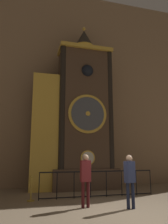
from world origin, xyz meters
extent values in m
plane|color=#847056|center=(0.00, 0.00, 0.00)|extent=(28.00, 28.00, 0.00)
cube|color=#997A5B|center=(0.00, 6.30, 6.16)|extent=(24.00, 0.30, 12.33)
cube|color=brown|center=(-0.13, 5.11, 0.52)|extent=(3.49, 1.61, 1.04)
cube|color=brown|center=(-0.13, 5.11, 4.41)|extent=(2.79, 1.40, 6.73)
cube|color=gold|center=(-0.13, 5.00, 7.67)|extent=(3.02, 1.54, 0.20)
cylinder|color=gold|center=(-0.13, 4.38, 1.59)|extent=(0.75, 0.05, 0.75)
cylinder|color=silver|center=(-0.13, 4.35, 1.59)|extent=(0.62, 0.03, 0.62)
cylinder|color=gold|center=(-0.13, 4.38, 3.87)|extent=(2.08, 0.07, 2.08)
cylinder|color=#4C515B|center=(-0.13, 4.33, 3.87)|extent=(1.79, 0.04, 1.79)
cylinder|color=gold|center=(-0.13, 4.31, 3.87)|extent=(0.25, 0.03, 0.25)
cube|color=#30241B|center=(-0.13, 4.90, 6.29)|extent=(0.84, 0.42, 0.84)
sphere|color=black|center=(-0.13, 4.46, 6.29)|extent=(0.67, 0.67, 0.67)
cylinder|color=black|center=(-1.46, 4.51, 4.41)|extent=(0.32, 0.32, 6.73)
cylinder|color=black|center=(1.20, 4.51, 4.41)|extent=(0.32, 0.32, 6.73)
cylinder|color=gold|center=(-0.13, 5.11, 7.92)|extent=(1.16, 1.16, 0.30)
cone|color=black|center=(-0.13, 5.11, 8.59)|extent=(1.10, 1.10, 1.04)
sphere|color=gold|center=(-0.13, 5.11, 9.24)|extent=(0.20, 0.20, 0.20)
cube|color=#4C3828|center=(-2.27, 5.16, 2.97)|extent=(1.38, 1.19, 5.94)
cube|color=gold|center=(-2.27, 4.55, 2.97)|extent=(1.44, 0.06, 5.94)
cylinder|color=black|center=(-2.62, 2.69, 0.53)|extent=(0.04, 0.04, 1.07)
cylinder|color=black|center=(-1.92, 2.69, 0.53)|extent=(0.04, 0.04, 1.07)
cylinder|color=black|center=(-1.21, 2.69, 0.53)|extent=(0.04, 0.04, 1.07)
cylinder|color=black|center=(-0.50, 2.69, 0.53)|extent=(0.04, 0.04, 1.07)
cylinder|color=black|center=(0.21, 2.69, 0.53)|extent=(0.04, 0.04, 1.07)
cylinder|color=black|center=(0.91, 2.69, 0.53)|extent=(0.04, 0.04, 1.07)
cylinder|color=black|center=(1.62, 2.69, 0.53)|extent=(0.04, 0.04, 1.07)
cylinder|color=black|center=(2.33, 2.69, 0.53)|extent=(0.04, 0.04, 1.07)
cylinder|color=black|center=(-0.15, 2.69, 1.05)|extent=(4.95, 0.05, 0.05)
cylinder|color=black|center=(-0.15, 2.69, 0.06)|extent=(4.95, 0.04, 0.04)
cylinder|color=#461518|center=(-1.26, 1.06, 0.42)|extent=(0.11, 0.11, 0.84)
cylinder|color=#461518|center=(-1.08, 1.06, 0.42)|extent=(0.11, 0.11, 0.84)
cube|color=maroon|center=(-1.17, 1.06, 1.20)|extent=(0.35, 0.23, 0.71)
sphere|color=tan|center=(-1.17, 1.06, 1.65)|extent=(0.22, 0.22, 0.22)
cylinder|color=#1B213A|center=(0.13, 0.51, 0.41)|extent=(0.11, 0.11, 0.83)
cylinder|color=#1B213A|center=(0.31, 0.51, 0.41)|extent=(0.11, 0.11, 0.83)
cube|color=navy|center=(0.22, 0.51, 1.18)|extent=(0.39, 0.32, 0.70)
sphere|color=tan|center=(0.22, 0.51, 1.63)|extent=(0.22, 0.22, 0.22)
cylinder|color=#B28E33|center=(-2.93, 2.62, 0.02)|extent=(0.28, 0.28, 0.04)
cylinder|color=#B28E33|center=(-2.93, 2.62, 0.43)|extent=(0.06, 0.06, 0.87)
sphere|color=#B28E33|center=(-2.93, 2.62, 0.90)|extent=(0.09, 0.09, 0.09)
camera|label=1|loc=(-3.26, -6.46, 1.74)|focal=35.00mm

